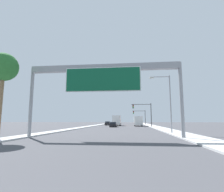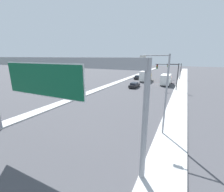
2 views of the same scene
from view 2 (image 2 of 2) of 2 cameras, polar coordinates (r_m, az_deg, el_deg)
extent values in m
cube|color=#BDBDBD|center=(51.07, 25.12, 4.52)|extent=(3.00, 120.00, 0.15)
cube|color=#BDBDBD|center=(54.51, 5.29, 6.43)|extent=(2.00, 120.00, 0.15)
cylinder|color=gray|center=(9.55, 12.34, -10.58)|extent=(0.37, 0.37, 7.97)
cube|color=gray|center=(13.16, -24.59, 11.78)|extent=(16.40, 0.60, 0.70)
cube|color=white|center=(13.09, -24.94, 5.62)|extent=(8.17, 0.08, 2.68)
cube|color=#0C5133|center=(13.06, -25.11, 5.59)|extent=(7.97, 0.16, 2.48)
cube|color=black|center=(55.41, 9.79, 6.88)|extent=(1.76, 4.23, 0.68)
cube|color=#1E232D|center=(55.13, 9.76, 7.47)|extent=(1.55, 2.20, 0.52)
cylinder|color=black|center=(56.90, 9.41, 6.90)|extent=(0.22, 0.64, 0.64)
cylinder|color=black|center=(56.48, 10.92, 6.77)|extent=(0.22, 0.64, 0.64)
cylinder|color=black|center=(54.41, 8.61, 6.57)|extent=(0.22, 0.64, 0.64)
cylinder|color=black|center=(53.98, 10.17, 6.44)|extent=(0.22, 0.64, 0.64)
cube|color=black|center=(40.33, 8.52, 3.97)|extent=(1.76, 4.73, 0.66)
cube|color=#1E232D|center=(40.00, 8.45, 4.74)|extent=(1.55, 2.46, 0.51)
cylinder|color=black|center=(41.97, 8.12, 4.15)|extent=(0.22, 0.64, 0.64)
cylinder|color=black|center=(41.53, 10.14, 3.95)|extent=(0.22, 0.64, 0.64)
cylinder|color=black|center=(39.23, 6.78, 3.45)|extent=(0.22, 0.64, 0.64)
cylinder|color=black|center=(38.77, 8.93, 3.23)|extent=(0.22, 0.64, 0.64)
cube|color=red|center=(49.47, 20.28, 6.00)|extent=(2.27, 2.11, 1.75)
cube|color=silver|center=(45.68, 19.81, 5.99)|extent=(2.47, 5.43, 2.71)
cylinder|color=black|center=(49.58, 18.94, 5.35)|extent=(0.28, 1.00, 1.00)
cylinder|color=black|center=(49.37, 21.46, 5.08)|extent=(0.28, 1.00, 1.00)
cylinder|color=black|center=(44.66, 18.07, 4.44)|extent=(0.28, 1.00, 1.00)
cylinder|color=black|center=(44.42, 20.87, 4.15)|extent=(0.28, 1.00, 1.00)
cube|color=yellow|center=(54.25, 13.34, 7.35)|extent=(2.29, 2.03, 1.98)
cube|color=silver|center=(50.68, 12.44, 7.51)|extent=(2.49, 5.22, 3.06)
cylinder|color=black|center=(54.51, 12.13, 6.62)|extent=(0.28, 1.00, 1.00)
cylinder|color=black|center=(54.02, 14.41, 6.41)|extent=(0.28, 1.00, 1.00)
cylinder|color=black|center=(49.88, 10.75, 5.94)|extent=(0.28, 1.00, 1.00)
cylinder|color=black|center=(49.36, 13.23, 5.72)|extent=(0.28, 1.00, 1.00)
cylinder|color=#2D2D30|center=(38.77, 23.64, 6.53)|extent=(0.20, 0.20, 6.46)
cylinder|color=#2D2D30|center=(38.72, 20.15, 11.23)|extent=(5.26, 0.14, 0.14)
cube|color=black|center=(39.05, 16.81, 10.68)|extent=(0.35, 0.28, 1.05)
cylinder|color=red|center=(38.87, 16.81, 11.18)|extent=(0.22, 0.04, 0.22)
cylinder|color=yellow|center=(38.89, 16.77, 10.67)|extent=(0.22, 0.04, 0.22)
cylinder|color=green|center=(38.92, 16.73, 10.15)|extent=(0.22, 0.04, 0.22)
cylinder|color=#2D2D30|center=(58.69, 24.66, 8.47)|extent=(0.20, 0.20, 5.66)
cylinder|color=#2D2D30|center=(58.64, 22.54, 11.17)|extent=(4.84, 0.14, 0.14)
cube|color=black|center=(58.84, 20.48, 10.81)|extent=(0.35, 0.28, 1.05)
cylinder|color=red|center=(58.66, 20.50, 11.14)|extent=(0.22, 0.04, 0.22)
cylinder|color=yellow|center=(58.68, 20.47, 10.80)|extent=(0.22, 0.04, 0.22)
cylinder|color=green|center=(58.70, 20.44, 10.46)|extent=(0.22, 0.04, 0.22)
cylinder|color=gray|center=(15.85, 19.82, -0.25)|extent=(0.18, 0.18, 8.27)
cylinder|color=gray|center=(15.54, 16.39, 14.63)|extent=(2.52, 0.12, 0.12)
cube|color=#B2B2A8|center=(15.81, 11.73, 14.54)|extent=(0.60, 0.28, 0.20)
camera|label=1|loc=(13.77, -110.91, -32.76)|focal=28.00mm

